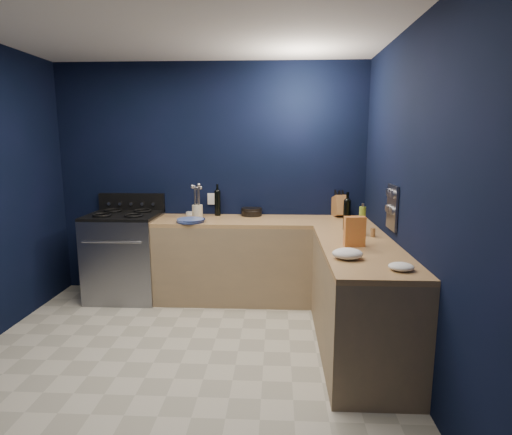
# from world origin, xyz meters

# --- Properties ---
(floor) EXTENTS (3.50, 3.50, 0.02)m
(floor) POSITION_xyz_m (0.00, 0.00, -0.01)
(floor) COLOR #B6B19F
(floor) RESTS_ON ground
(ceiling) EXTENTS (3.50, 3.50, 0.02)m
(ceiling) POSITION_xyz_m (0.00, 0.00, 2.61)
(ceiling) COLOR silver
(ceiling) RESTS_ON ground
(wall_back) EXTENTS (3.50, 0.02, 2.60)m
(wall_back) POSITION_xyz_m (0.00, 1.76, 1.30)
(wall_back) COLOR black
(wall_back) RESTS_ON ground
(wall_right) EXTENTS (0.02, 3.50, 2.60)m
(wall_right) POSITION_xyz_m (1.76, 0.00, 1.30)
(wall_right) COLOR black
(wall_right) RESTS_ON ground
(wall_front) EXTENTS (3.50, 0.02, 2.60)m
(wall_front) POSITION_xyz_m (0.00, -1.76, 1.30)
(wall_front) COLOR black
(wall_front) RESTS_ON ground
(cab_back) EXTENTS (2.30, 0.63, 0.86)m
(cab_back) POSITION_xyz_m (0.60, 1.44, 0.43)
(cab_back) COLOR #8F7451
(cab_back) RESTS_ON floor
(top_back) EXTENTS (2.30, 0.63, 0.04)m
(top_back) POSITION_xyz_m (0.60, 1.44, 0.88)
(top_back) COLOR brown
(top_back) RESTS_ON cab_back
(cab_right) EXTENTS (0.63, 1.67, 0.86)m
(cab_right) POSITION_xyz_m (1.44, 0.29, 0.43)
(cab_right) COLOR #8F7451
(cab_right) RESTS_ON floor
(top_right) EXTENTS (0.63, 1.67, 0.04)m
(top_right) POSITION_xyz_m (1.44, 0.29, 0.88)
(top_right) COLOR brown
(top_right) RESTS_ON cab_right
(gas_range) EXTENTS (0.76, 0.66, 0.92)m
(gas_range) POSITION_xyz_m (-0.93, 1.42, 0.46)
(gas_range) COLOR gray
(gas_range) RESTS_ON floor
(oven_door) EXTENTS (0.59, 0.02, 0.42)m
(oven_door) POSITION_xyz_m (-0.93, 1.10, 0.45)
(oven_door) COLOR black
(oven_door) RESTS_ON gas_range
(cooktop) EXTENTS (0.76, 0.66, 0.03)m
(cooktop) POSITION_xyz_m (-0.93, 1.42, 0.94)
(cooktop) COLOR black
(cooktop) RESTS_ON gas_range
(backguard) EXTENTS (0.76, 0.06, 0.20)m
(backguard) POSITION_xyz_m (-0.93, 1.72, 1.04)
(backguard) COLOR black
(backguard) RESTS_ON gas_range
(spice_panel) EXTENTS (0.02, 0.28, 0.38)m
(spice_panel) POSITION_xyz_m (1.74, 0.55, 1.18)
(spice_panel) COLOR gray
(spice_panel) RESTS_ON wall_right
(wall_outlet) EXTENTS (0.09, 0.02, 0.13)m
(wall_outlet) POSITION_xyz_m (0.00, 1.74, 1.08)
(wall_outlet) COLOR white
(wall_outlet) RESTS_ON wall_back
(plate_stack) EXTENTS (0.37, 0.37, 0.04)m
(plate_stack) POSITION_xyz_m (-0.15, 1.24, 0.92)
(plate_stack) COLOR #434CA4
(plate_stack) RESTS_ON top_back
(ramekin) EXTENTS (0.12, 0.12, 0.04)m
(ramekin) POSITION_xyz_m (-0.24, 1.68, 0.92)
(ramekin) COLOR white
(ramekin) RESTS_ON top_back
(utensil_crock) EXTENTS (0.14, 0.14, 0.15)m
(utensil_crock) POSITION_xyz_m (-0.12, 1.48, 0.97)
(utensil_crock) COLOR beige
(utensil_crock) RESTS_ON top_back
(wine_bottle_back) EXTENTS (0.09, 0.09, 0.28)m
(wine_bottle_back) POSITION_xyz_m (0.08, 1.66, 1.04)
(wine_bottle_back) COLOR black
(wine_bottle_back) RESTS_ON top_back
(lemon_basket) EXTENTS (0.28, 0.28, 0.09)m
(lemon_basket) POSITION_xyz_m (0.47, 1.67, 0.94)
(lemon_basket) COLOR black
(lemon_basket) RESTS_ON top_back
(knife_block) EXTENTS (0.17, 0.28, 0.28)m
(knife_block) POSITION_xyz_m (1.45, 1.68, 1.01)
(knife_block) COLOR brown
(knife_block) RESTS_ON top_back
(wine_bottle_right) EXTENTS (0.09, 0.09, 0.28)m
(wine_bottle_right) POSITION_xyz_m (1.42, 0.95, 1.04)
(wine_bottle_right) COLOR black
(wine_bottle_right) RESTS_ON top_right
(oil_bottle) EXTENTS (0.07, 0.07, 0.26)m
(oil_bottle) POSITION_xyz_m (1.52, 0.73, 1.03)
(oil_bottle) COLOR #87A42D
(oil_bottle) RESTS_ON top_right
(spice_jar_near) EXTENTS (0.05, 0.05, 0.09)m
(spice_jar_near) POSITION_xyz_m (1.42, 0.69, 0.95)
(spice_jar_near) COLOR olive
(spice_jar_near) RESTS_ON top_right
(spice_jar_far) EXTENTS (0.05, 0.05, 0.08)m
(spice_jar_far) POSITION_xyz_m (1.60, 0.64, 0.94)
(spice_jar_far) COLOR olive
(spice_jar_far) RESTS_ON top_right
(crouton_bag) EXTENTS (0.17, 0.09, 0.24)m
(crouton_bag) POSITION_xyz_m (1.38, 0.30, 1.02)
(crouton_bag) COLOR red
(crouton_bag) RESTS_ON top_right
(towel_front) EXTENTS (0.27, 0.25, 0.08)m
(towel_front) POSITION_xyz_m (1.26, -0.08, 0.94)
(towel_front) COLOR white
(towel_front) RESTS_ON top_right
(towel_end) EXTENTS (0.21, 0.21, 0.05)m
(towel_end) POSITION_xyz_m (1.57, -0.34, 0.92)
(towel_end) COLOR white
(towel_end) RESTS_ON top_right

